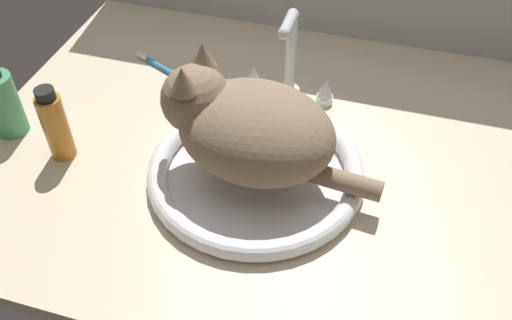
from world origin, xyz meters
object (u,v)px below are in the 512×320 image
at_px(sink_basin, 256,171).
at_px(faucet, 289,67).
at_px(soap_pump_bottle, 3,103).
at_px(amber_bottle, 55,125).
at_px(cat, 243,125).
at_px(toothbrush, 168,70).

xyz_separation_m(sink_basin, faucet, (-0.00, 0.22, 0.06)).
xyz_separation_m(soap_pump_bottle, amber_bottle, (0.12, -0.03, 0.00)).
height_order(faucet, amber_bottle, faucet).
bearing_deg(amber_bottle, faucet, 37.74).
relative_size(soap_pump_bottle, amber_bottle, 1.19).
bearing_deg(cat, toothbrush, 135.55).
bearing_deg(sink_basin, toothbrush, 137.71).
distance_m(sink_basin, toothbrush, 0.34).
relative_size(sink_basin, cat, 0.98).
height_order(cat, amber_bottle, cat).
relative_size(sink_basin, faucet, 1.90).
distance_m(faucet, soap_pump_bottle, 0.50).
xyz_separation_m(sink_basin, toothbrush, (-0.25, 0.23, -0.01)).
height_order(sink_basin, cat, cat).
height_order(sink_basin, amber_bottle, amber_bottle).
relative_size(faucet, soap_pump_bottle, 1.14).
distance_m(sink_basin, cat, 0.09).
bearing_deg(soap_pump_bottle, faucet, 26.73).
xyz_separation_m(cat, toothbrush, (-0.23, 0.23, -0.10)).
height_order(faucet, soap_pump_bottle, faucet).
relative_size(soap_pump_bottle, toothbrush, 0.94).
height_order(cat, toothbrush, cat).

